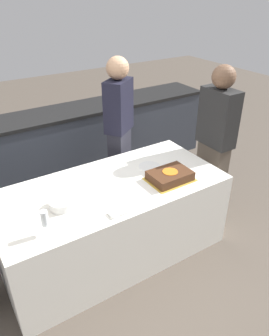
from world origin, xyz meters
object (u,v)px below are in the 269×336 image
object	(u,v)px
wine_glass	(45,219)
plate_stack	(62,203)
person_seated_right	(215,142)
cake	(170,176)
person_cutting_cake	(119,131)

from	to	relation	value
wine_glass	plate_stack	bearing A→B (deg)	48.71
plate_stack	person_seated_right	distance (m)	1.70
plate_stack	wine_glass	distance (m)	0.33
cake	person_seated_right	distance (m)	0.76
wine_glass	person_seated_right	distance (m)	1.93
wine_glass	person_cutting_cake	world-z (taller)	person_cutting_cake
wine_glass	person_seated_right	world-z (taller)	person_seated_right
plate_stack	person_cutting_cake	distance (m)	1.23
plate_stack	person_seated_right	xyz separation A→B (m)	(1.69, 0.07, 0.07)
plate_stack	person_seated_right	size ratio (longest dim) A/B	0.13
wine_glass	person_seated_right	size ratio (longest dim) A/B	0.12
plate_stack	person_seated_right	world-z (taller)	person_seated_right
cake	person_seated_right	bearing A→B (deg)	15.10
person_seated_right	cake	bearing A→B (deg)	-74.90
cake	person_seated_right	size ratio (longest dim) A/B	0.25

